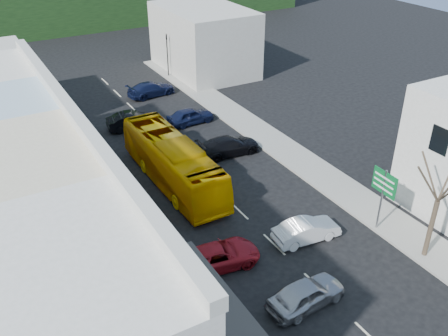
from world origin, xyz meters
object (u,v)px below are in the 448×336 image
car_red (218,255)px  direction_sign (381,201)px  traffic_signal (167,56)px  car_white (307,230)px  pedestrian_left (136,248)px  street_tree (438,201)px  car_silver (306,294)px  bus (173,163)px

car_red → direction_sign: (10.04, -1.87, 1.38)m
traffic_signal → car_white: bearing=100.1°
pedestrian_left → traffic_signal: traffic_signal is taller
street_tree → pedestrian_left: bearing=152.4°
car_silver → street_tree: (8.20, -0.31, 3.05)m
car_silver → direction_sign: (7.69, 2.93, 1.38)m
car_white → street_tree: bearing=-127.5°
bus → car_white: size_ratio=2.64×
street_tree → bus: bearing=121.9°
street_tree → traffic_signal: bearing=90.3°
pedestrian_left → traffic_signal: size_ratio=0.36×
car_white → direction_sign: size_ratio=1.06×
car_red → traffic_signal: (10.34, 30.03, 1.65)m
bus → street_tree: size_ratio=1.55×
bus → direction_sign: 14.07m
bus → street_tree: 17.16m
direction_sign → traffic_signal: 31.91m
pedestrian_left → street_tree: (14.40, -7.53, 2.75)m
car_red → direction_sign: direction_sign is taller
bus → car_red: 9.50m
car_red → street_tree: (10.55, -5.11, 3.05)m
bus → car_silver: size_ratio=2.64×
direction_sign → street_tree: (0.51, -3.24, 1.67)m
car_red → street_tree: size_ratio=0.61×
car_silver → street_tree: size_ratio=0.59×
car_red → car_silver: bearing=-146.9°
car_red → traffic_signal: bearing=-11.9°
car_red → direction_sign: bearing=-93.5°
car_silver → traffic_signal: (7.99, 34.83, 1.65)m
street_tree → car_white: bearing=137.2°
direction_sign → street_tree: street_tree is taller
direction_sign → street_tree: size_ratio=0.55×
car_white → traffic_signal: traffic_signal is taller
pedestrian_left → direction_sign: (13.89, -4.29, 1.08)m
car_silver → pedestrian_left: (-6.20, 7.22, 0.30)m
car_silver → pedestrian_left: pedestrian_left is taller
traffic_signal → car_silver: bearing=95.9°
car_silver → car_red: 5.34m
bus → car_silver: (0.80, -14.13, -0.85)m
car_white → car_red: bearing=89.4°
direction_sign → street_tree: 3.68m
street_tree → traffic_signal: 35.17m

